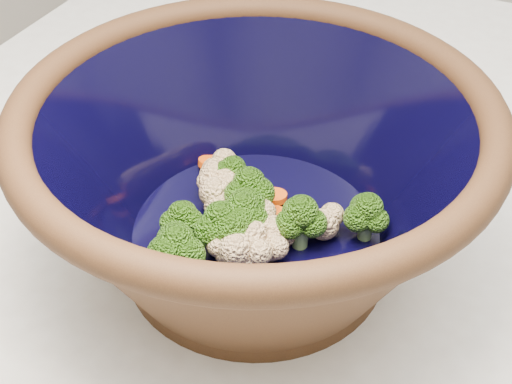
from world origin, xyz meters
The scene contains 2 objects.
mixing_bowl centered at (-0.11, -0.06, 1.00)m, with size 0.43×0.43×0.18m.
vegetable_pile centered at (-0.11, -0.08, 0.96)m, with size 0.20×0.18×0.06m.
Camera 1 is at (0.09, -0.50, 1.37)m, focal length 50.00 mm.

